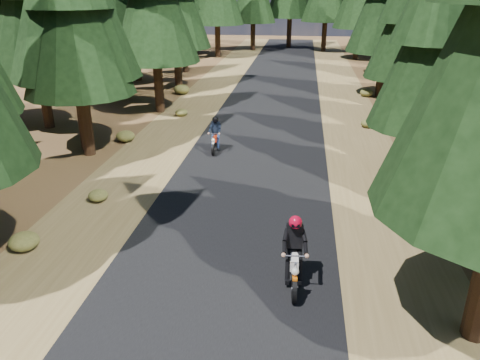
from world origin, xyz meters
name	(u,v)px	position (x,y,z in m)	size (l,w,h in m)	color
ground	(233,233)	(0.00, 0.00, 0.00)	(120.00, 120.00, 0.00)	#4B331B
road	(252,172)	(0.00, 5.00, 0.01)	(6.00, 100.00, 0.01)	black
shoulder_l	(140,166)	(-4.60, 5.00, 0.00)	(3.20, 100.00, 0.01)	brown
shoulder_r	(370,178)	(4.60, 5.00, 0.00)	(3.20, 100.00, 0.01)	brown
log_near	(434,139)	(8.09, 9.86, 0.16)	(0.32, 0.32, 5.19)	#4C4233
understory_shrubs	(269,149)	(0.52, 7.14, 0.26)	(13.87, 28.73, 0.63)	#474C1E
rider_lead	(294,264)	(1.83, -2.38, 0.60)	(0.71, 2.04, 1.79)	silver
rider_follow	(215,140)	(-1.87, 7.27, 0.52)	(0.57, 1.75, 1.55)	#A9240B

